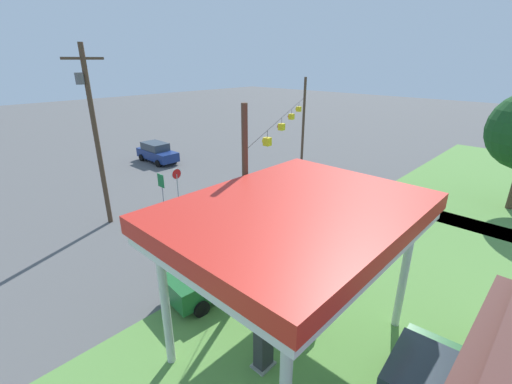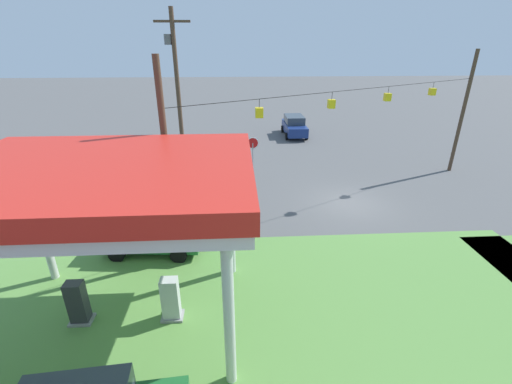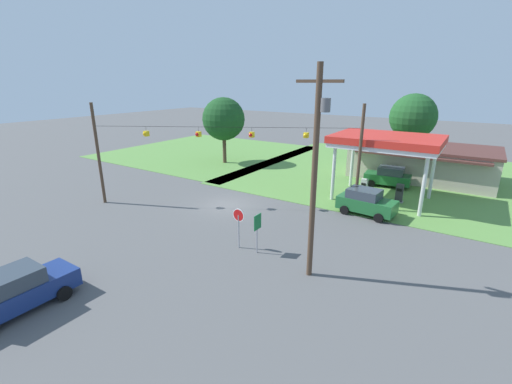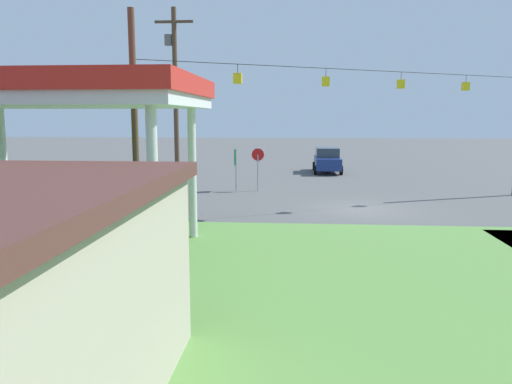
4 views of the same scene
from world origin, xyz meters
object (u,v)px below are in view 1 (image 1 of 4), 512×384
Objects in this scene: fuel_pump_near at (315,305)px; car_at_pumps_front at (215,271)px; car_on_crossroad at (157,152)px; utility_pole_main at (94,130)px; gas_station_canopy at (296,219)px; fuel_pump_far at (263,349)px; stop_sign_roadside at (177,178)px; route_sign at (161,184)px.

fuel_pump_near is 4.44m from car_at_pumps_front.
car_at_pumps_front is (1.38, -4.21, 0.25)m from fuel_pump_near.
car_on_crossroad is 14.37m from utility_pole_main.
car_on_crossroad is at bearing -111.38° from gas_station_canopy.
gas_station_canopy is 1.91× the size of car_at_pumps_front.
fuel_pump_far is (2.92, 0.00, 0.00)m from fuel_pump_near.
car_at_pumps_front is at bearing -110.08° from fuel_pump_far.
utility_pole_main is (-1.44, -14.27, 5.04)m from fuel_pump_far.
car_at_pumps_front is 1.72× the size of stop_sign_roadside.
gas_station_canopy is at bearing 179.94° from fuel_pump_far.
stop_sign_roadside is at bearing -103.67° from fuel_pump_near.
route_sign reaches higher than car_at_pumps_front.
utility_pole_main reaches higher than stop_sign_roadside.
fuel_pump_near is 15.21m from utility_pole_main.
fuel_pump_near is 0.62× the size of stop_sign_roadside.
car_on_crossroad is (-9.40, -24.00, -3.92)m from gas_station_canopy.
fuel_pump_near is (-1.46, -0.00, -4.15)m from gas_station_canopy.
utility_pole_main is at bearing -89.90° from gas_station_canopy.
fuel_pump_far is at bearing 75.00° from car_at_pumps_front.
car_on_crossroad is at bearing -134.08° from utility_pole_main.
route_sign is (-2.08, -13.77, 0.97)m from fuel_pump_near.
car_at_pumps_front is 11.14m from utility_pole_main.
gas_station_canopy is 5.27× the size of fuel_pump_near.
fuel_pump_near is at bearing -103.67° from stop_sign_roadside.
fuel_pump_near is at bearing 113.24° from car_at_pumps_front.
gas_station_canopy reaches higher than fuel_pump_near.
stop_sign_roadside is at bearing -109.23° from gas_station_canopy.
fuel_pump_near is at bearing 95.95° from utility_pole_main.
route_sign is (-5.00, -13.77, 0.97)m from fuel_pump_far.
car_at_pumps_front is 0.42× the size of utility_pole_main.
stop_sign_roadside reaches higher than fuel_pump_near.
fuel_pump_far is 0.15× the size of utility_pole_main.
fuel_pump_near and fuel_pump_far have the same top height.
gas_station_canopy is at bearing 75.59° from route_sign.
utility_pole_main is (1.49, -14.27, 5.04)m from fuel_pump_near.
stop_sign_roadside is 6.28m from utility_pole_main.
car_on_crossroad is at bearing 65.79° from stop_sign_roadside.
car_on_crossroad reaches higher than fuel_pump_far.
car_at_pumps_front is (-1.54, -4.21, 0.25)m from fuel_pump_far.
utility_pole_main is (4.85, -0.44, 3.97)m from stop_sign_roadside.
car_on_crossroad is at bearing -110.14° from car_at_pumps_front.
fuel_pump_far is 15.23m from stop_sign_roadside.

